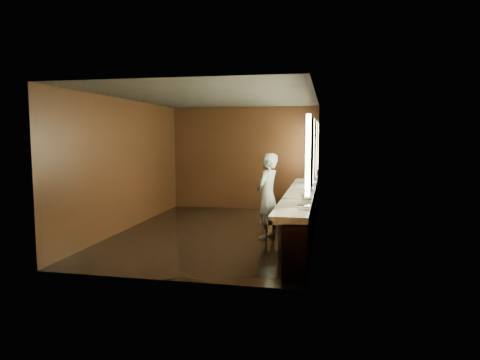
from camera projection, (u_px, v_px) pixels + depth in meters
name	position (u px, v px, depth m)	size (l,w,h in m)	color
floor	(217.00, 233.00, 8.94)	(6.00, 6.00, 0.00)	black
ceiling	(216.00, 97.00, 8.65)	(4.00, 6.00, 0.02)	#2D2D2B
wall_back	(244.00, 158.00, 11.72)	(4.00, 0.02, 2.80)	black
wall_front	(161.00, 181.00, 5.87)	(4.00, 0.02, 2.80)	black
wall_left	(127.00, 165.00, 9.20)	(0.02, 6.00, 2.80)	black
wall_right	(315.00, 168.00, 8.39)	(0.02, 6.00, 2.80)	black
sink_counter	(304.00, 212.00, 8.53)	(0.55, 5.40, 1.01)	black
mirror_band	(314.00, 150.00, 8.36)	(0.06, 5.03, 1.15)	#FBF6BD
person	(267.00, 196.00, 8.42)	(0.61, 0.40, 1.69)	#8BC4D0
trash_bin	(288.00, 232.00, 7.71)	(0.38, 0.38, 0.59)	black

